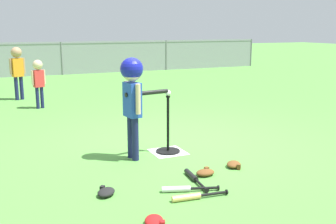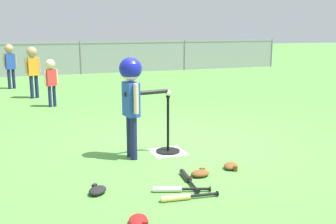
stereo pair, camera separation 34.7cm
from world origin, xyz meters
The scene contains 15 objects.
ground_plane centered at (0.00, 0.00, 0.00)m, with size 60.00×60.00×0.00m, color #51933D.
home_plate centered at (-0.30, -0.33, 0.00)m, with size 0.44×0.44×0.01m, color white.
batting_tee centered at (-0.30, -0.33, 0.13)m, with size 0.32×0.32×0.77m.
baseball_on_tee centered at (-0.30, -0.33, 0.80)m, with size 0.07×0.07×0.07m, color white.
batter_child centered at (-0.81, -0.40, 0.92)m, with size 0.65×0.36×1.28m.
fielder_near_left centered at (-1.48, 3.46, 0.64)m, with size 0.29×0.20×1.00m.
fielder_deep_left centered at (-1.78, 4.70, 0.78)m, with size 0.35×0.24×1.21m.
spare_bat_silver centered at (-0.71, -1.60, 0.03)m, with size 0.58×0.24×0.06m.
spare_bat_wood centered at (-0.71, -1.81, 0.03)m, with size 0.59×0.12×0.06m.
spare_bat_black centered at (-0.46, -1.35, 0.03)m, with size 0.12×0.60×0.06m.
glove_by_plate centered at (-0.27, -1.29, 0.04)m, with size 0.23×0.19×0.07m.
glove_near_bats centered at (-1.24, -2.12, 0.04)m, with size 0.23×0.26×0.07m.
glove_tossed_aside centered at (0.17, -1.19, 0.04)m, with size 0.27×0.27×0.07m.
glove_outfield_drop centered at (-1.44, -1.36, 0.04)m, with size 0.26×0.27×0.07m.
outfield_fence centered at (0.00, 9.32, 0.62)m, with size 16.06×0.06×1.15m.
Camera 1 is at (-2.42, -5.01, 1.64)m, focal length 42.79 mm.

